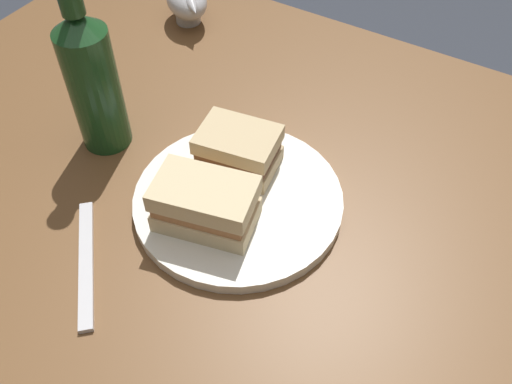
{
  "coord_description": "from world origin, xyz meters",
  "views": [
    {
      "loc": [
        0.21,
        -0.39,
        1.28
      ],
      "look_at": [
        -0.02,
        -0.01,
        0.76
      ],
      "focal_mm": 38.9,
      "sensor_mm": 36.0,
      "label": 1
    }
  ],
  "objects_px": {
    "plate": "(238,200)",
    "fork": "(86,262)",
    "cider_bottle": "(92,78)",
    "gravy_boat": "(187,1)",
    "sandwich_half_left": "(238,150)",
    "sandwich_half_right": "(205,204)"
  },
  "relations": [
    {
      "from": "plate",
      "to": "fork",
      "type": "bearing_deg",
      "value": -121.5
    },
    {
      "from": "cider_bottle",
      "to": "fork",
      "type": "distance_m",
      "value": 0.24
    },
    {
      "from": "gravy_boat",
      "to": "cider_bottle",
      "type": "bearing_deg",
      "value": -75.61
    },
    {
      "from": "plate",
      "to": "fork",
      "type": "xyz_separation_m",
      "value": [
        -0.1,
        -0.17,
        -0.0
      ]
    },
    {
      "from": "sandwich_half_left",
      "to": "gravy_boat",
      "type": "relative_size",
      "value": 0.89
    },
    {
      "from": "plate",
      "to": "gravy_boat",
      "type": "distance_m",
      "value": 0.44
    },
    {
      "from": "sandwich_half_left",
      "to": "gravy_boat",
      "type": "bearing_deg",
      "value": 135.73
    },
    {
      "from": "sandwich_half_right",
      "to": "fork",
      "type": "height_order",
      "value": "sandwich_half_right"
    },
    {
      "from": "plate",
      "to": "gravy_boat",
      "type": "bearing_deg",
      "value": 133.96
    },
    {
      "from": "sandwich_half_right",
      "to": "cider_bottle",
      "type": "relative_size",
      "value": 0.49
    },
    {
      "from": "sandwich_half_right",
      "to": "cider_bottle",
      "type": "bearing_deg",
      "value": 164.4
    },
    {
      "from": "sandwich_half_left",
      "to": "sandwich_half_right",
      "type": "bearing_deg",
      "value": -80.61
    },
    {
      "from": "sandwich_half_left",
      "to": "sandwich_half_right",
      "type": "height_order",
      "value": "sandwich_half_right"
    },
    {
      "from": "plate",
      "to": "sandwich_half_right",
      "type": "relative_size",
      "value": 2.02
    },
    {
      "from": "plate",
      "to": "cider_bottle",
      "type": "xyz_separation_m",
      "value": [
        -0.22,
        0.01,
        0.1
      ]
    },
    {
      "from": "gravy_boat",
      "to": "cider_bottle",
      "type": "distance_m",
      "value": 0.32
    },
    {
      "from": "plate",
      "to": "cider_bottle",
      "type": "distance_m",
      "value": 0.25
    },
    {
      "from": "plate",
      "to": "sandwich_half_right",
      "type": "distance_m",
      "value": 0.07
    },
    {
      "from": "sandwich_half_left",
      "to": "sandwich_half_right",
      "type": "xyz_separation_m",
      "value": [
        0.02,
        -0.1,
        0.0
      ]
    },
    {
      "from": "cider_bottle",
      "to": "fork",
      "type": "bearing_deg",
      "value": -55.87
    },
    {
      "from": "plate",
      "to": "sandwich_half_right",
      "type": "height_order",
      "value": "sandwich_half_right"
    },
    {
      "from": "gravy_boat",
      "to": "sandwich_half_right",
      "type": "bearing_deg",
      "value": -51.53
    }
  ]
}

